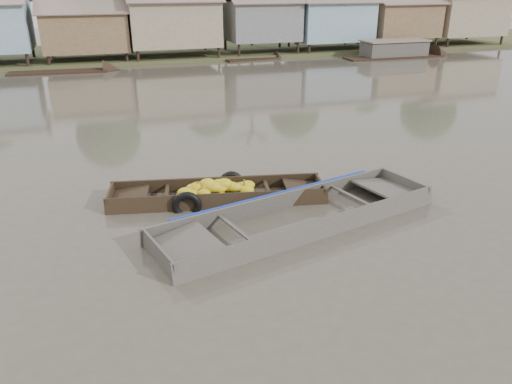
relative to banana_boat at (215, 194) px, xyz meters
name	(u,v)px	position (x,y,z in m)	size (l,w,h in m)	color
ground	(271,237)	(0.76, -2.57, -0.18)	(120.00, 120.00, 0.00)	#4D473B
riverbank	(174,14)	(3.79, 29.29, 2.89)	(120.00, 12.47, 10.22)	#384723
banana_boat	(215,194)	(0.00, 0.00, 0.00)	(6.15, 2.56, 0.84)	black
viewer_boat	(299,220)	(1.70, -2.05, -0.11)	(7.91, 3.80, 0.62)	#3F3A35
distant_boats	(324,59)	(13.36, 21.58, 0.05)	(48.23, 16.14, 1.38)	black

